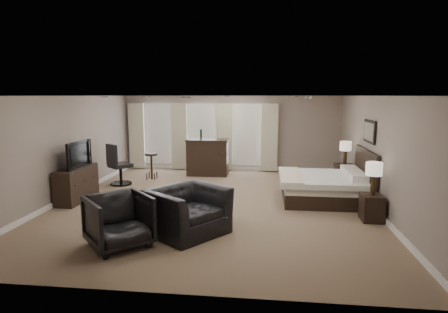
# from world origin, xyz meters

# --- Properties ---
(room) EXTENTS (7.60, 8.60, 2.64)m
(room) POSITION_xyz_m (0.00, 0.00, 1.30)
(room) COLOR #75604A
(room) RESTS_ON ground
(window_bay) EXTENTS (5.25, 0.20, 2.30)m
(window_bay) POSITION_xyz_m (-1.00, 4.11, 1.20)
(window_bay) COLOR silver
(window_bay) RESTS_ON room
(bed) EXTENTS (2.06, 1.96, 1.31)m
(bed) POSITION_xyz_m (2.58, 0.58, 0.65)
(bed) COLOR silver
(bed) RESTS_ON ground
(nightstand_near) EXTENTS (0.42, 0.51, 0.56)m
(nightstand_near) POSITION_xyz_m (3.47, -0.87, 0.28)
(nightstand_near) COLOR black
(nightstand_near) RESTS_ON ground
(nightstand_far) EXTENTS (0.50, 0.61, 0.67)m
(nightstand_far) POSITION_xyz_m (3.47, 2.03, 0.33)
(nightstand_far) COLOR black
(nightstand_far) RESTS_ON ground
(lamp_near) EXTENTS (0.33, 0.33, 0.69)m
(lamp_near) POSITION_xyz_m (3.47, -0.87, 0.90)
(lamp_near) COLOR beige
(lamp_near) RESTS_ON nightstand_near
(lamp_far) EXTENTS (0.32, 0.32, 0.66)m
(lamp_far) POSITION_xyz_m (3.47, 2.03, 1.00)
(lamp_far) COLOR beige
(lamp_far) RESTS_ON nightstand_far
(wall_art) EXTENTS (0.04, 0.96, 0.56)m
(wall_art) POSITION_xyz_m (3.70, 0.58, 1.75)
(wall_art) COLOR slate
(wall_art) RESTS_ON room
(dresser) EXTENTS (0.47, 1.45, 0.84)m
(dresser) POSITION_xyz_m (-3.45, -0.12, 0.42)
(dresser) COLOR black
(dresser) RESTS_ON ground
(tv) EXTENTS (0.66, 1.15, 0.15)m
(tv) POSITION_xyz_m (-3.45, -0.12, 0.92)
(tv) COLOR black
(tv) RESTS_ON dresser
(armchair_near) EXTENTS (1.53, 1.60, 1.18)m
(armchair_near) POSITION_xyz_m (-0.22, -2.04, 0.59)
(armchair_near) COLOR black
(armchair_near) RESTS_ON ground
(armchair_far) EXTENTS (1.35, 1.34, 1.01)m
(armchair_far) POSITION_xyz_m (-1.27, -2.79, 0.51)
(armchair_far) COLOR black
(armchair_far) RESTS_ON ground
(bar_counter) EXTENTS (1.38, 0.72, 1.20)m
(bar_counter) POSITION_xyz_m (-0.67, 3.27, 0.60)
(bar_counter) COLOR black
(bar_counter) RESTS_ON ground
(bar_stool_left) EXTENTS (0.45, 0.45, 0.83)m
(bar_stool_left) POSITION_xyz_m (-2.32, 2.42, 0.41)
(bar_stool_left) COLOR black
(bar_stool_left) RESTS_ON ground
(bar_stool_right) EXTENTS (0.48, 0.48, 0.79)m
(bar_stool_right) POSITION_xyz_m (-0.18, 3.10, 0.39)
(bar_stool_right) COLOR black
(bar_stool_right) RESTS_ON ground
(desk_chair) EXTENTS (0.88, 0.88, 1.23)m
(desk_chair) POSITION_xyz_m (-3.01, 1.62, 0.61)
(desk_chair) COLOR black
(desk_chair) RESTS_ON ground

